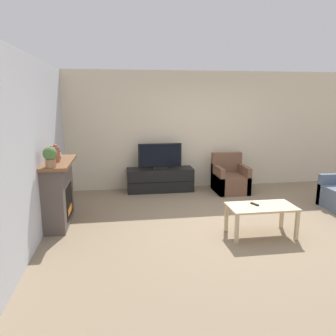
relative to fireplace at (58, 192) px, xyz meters
name	(u,v)px	position (x,y,z in m)	size (l,w,h in m)	color
ground_plane	(233,220)	(2.96, -0.33, -0.55)	(24.00, 24.00, 0.00)	#89755B
wall_back	(201,130)	(2.96, 2.01, 0.80)	(12.00, 0.06, 2.70)	beige
wall_left	(37,148)	(-0.20, -0.33, 0.80)	(0.06, 12.00, 2.70)	silver
fireplace	(58,192)	(0.00, 0.00, 0.00)	(0.46, 1.25, 1.08)	#564C47
mantel_vase_left	(52,156)	(0.02, -0.38, 0.68)	(0.10, 0.10, 0.31)	#994C3D
mantel_vase_centre_left	(56,154)	(0.02, -0.09, 0.66)	(0.13, 0.13, 0.29)	#994C3D
mantel_clock	(58,155)	(0.02, 0.13, 0.60)	(0.08, 0.11, 0.15)	brown
potted_plant	(50,156)	(0.02, -0.53, 0.70)	(0.20, 0.20, 0.31)	#936B4C
tv_stand	(160,180)	(1.94, 1.70, -0.29)	(1.50, 0.49, 0.53)	black
tv	(160,157)	(1.94, 1.70, 0.24)	(0.98, 0.18, 0.57)	black
armchair	(230,179)	(3.50, 1.42, -0.27)	(0.70, 0.76, 0.86)	brown
coffee_table	(261,210)	(3.16, -1.00, -0.14)	(1.02, 0.55, 0.48)	#CCB289
remote	(255,204)	(3.08, -0.93, -0.06)	(0.09, 0.15, 0.02)	black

